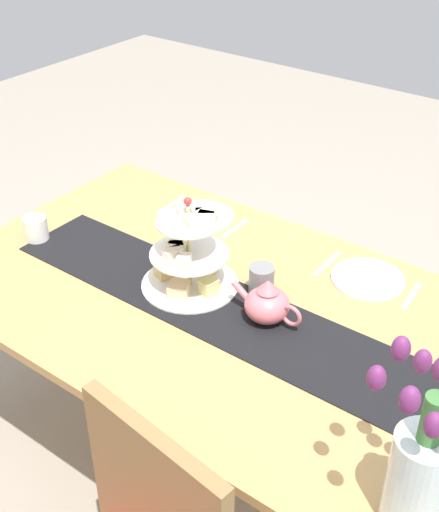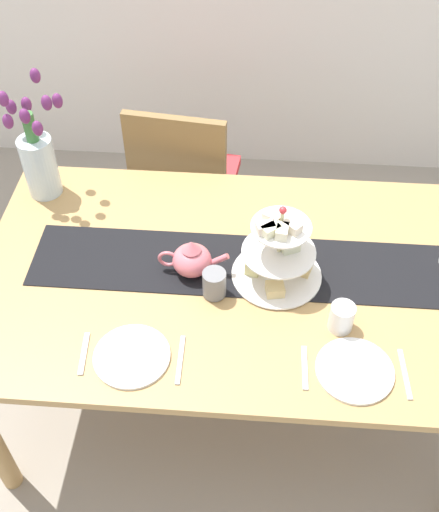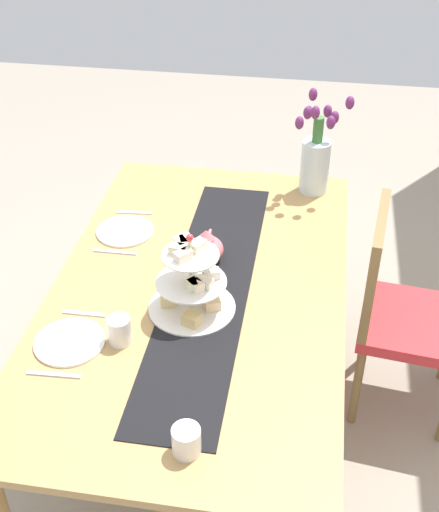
% 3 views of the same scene
% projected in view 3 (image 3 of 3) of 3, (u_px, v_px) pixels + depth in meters
% --- Properties ---
extents(ground_plane, '(8.00, 8.00, 0.00)m').
position_uv_depth(ground_plane, '(202.00, 423.00, 2.84)').
color(ground_plane, gray).
extents(dining_table, '(1.77, 1.04, 0.73)m').
position_uv_depth(dining_table, '(199.00, 306.00, 2.46)').
color(dining_table, tan).
rests_on(dining_table, ground_plane).
extents(chair_left, '(0.47, 0.47, 0.91)m').
position_uv_depth(chair_left, '(398.00, 307.00, 2.67)').
color(chair_left, olive).
rests_on(chair_left, ground_plane).
extents(table_runner, '(1.42, 0.29, 0.00)m').
position_uv_depth(table_runner, '(209.00, 288.00, 2.40)').
color(table_runner, black).
rests_on(table_runner, dining_table).
extents(tiered_cake_stand, '(0.30, 0.30, 0.30)m').
position_uv_depth(tiered_cake_stand, '(192.00, 284.00, 2.25)').
color(tiered_cake_stand, beige).
rests_on(tiered_cake_stand, table_runner).
extents(teapot, '(0.24, 0.13, 0.14)m').
position_uv_depth(teapot, '(206.00, 248.00, 2.50)').
color(teapot, '#D66B75').
rests_on(teapot, table_runner).
extents(tulip_vase, '(0.20, 0.23, 0.45)m').
position_uv_depth(tulip_vase, '(316.00, 157.00, 2.87)').
color(tulip_vase, silver).
rests_on(tulip_vase, dining_table).
extents(cream_jug, '(0.08, 0.08, 0.08)m').
position_uv_depth(cream_jug, '(186.00, 441.00, 1.80)').
color(cream_jug, white).
rests_on(cream_jug, dining_table).
extents(dinner_plate_left, '(0.23, 0.23, 0.01)m').
position_uv_depth(dinner_plate_left, '(125.00, 231.00, 2.70)').
color(dinner_plate_left, white).
rests_on(dinner_plate_left, dining_table).
extents(fork_left, '(0.03, 0.15, 0.01)m').
position_uv_depth(fork_left, '(135.00, 213.00, 2.81)').
color(fork_left, silver).
rests_on(fork_left, dining_table).
extents(knife_left, '(0.02, 0.17, 0.01)m').
position_uv_depth(knife_left, '(115.00, 252.00, 2.58)').
color(knife_left, silver).
rests_on(knife_left, dining_table).
extents(dinner_plate_right, '(0.23, 0.23, 0.01)m').
position_uv_depth(dinner_plate_right, '(70.00, 342.00, 2.17)').
color(dinner_plate_right, white).
rests_on(dinner_plate_right, dining_table).
extents(fork_right, '(0.02, 0.15, 0.01)m').
position_uv_depth(fork_right, '(84.00, 314.00, 2.29)').
color(fork_right, silver).
rests_on(fork_right, dining_table).
extents(knife_right, '(0.02, 0.17, 0.01)m').
position_uv_depth(knife_right, '(54.00, 375.00, 2.05)').
color(knife_right, silver).
rests_on(knife_right, dining_table).
extents(mug_grey, '(0.08, 0.08, 0.09)m').
position_uv_depth(mug_grey, '(177.00, 260.00, 2.45)').
color(mug_grey, slate).
rests_on(mug_grey, table_runner).
extents(mug_white_text, '(0.08, 0.08, 0.09)m').
position_uv_depth(mug_white_text, '(119.00, 330.00, 2.15)').
color(mug_white_text, white).
rests_on(mug_white_text, dining_table).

